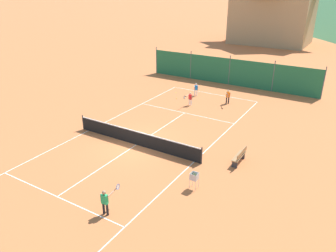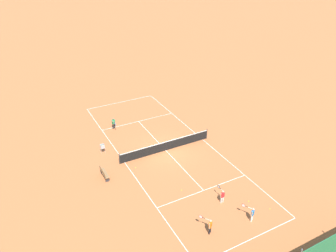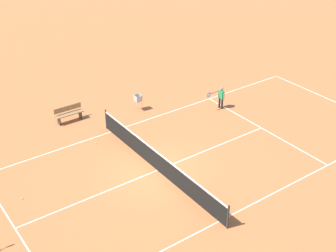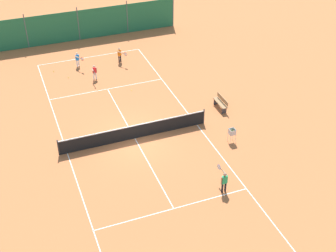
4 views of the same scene
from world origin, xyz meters
The scene contains 13 objects.
ground_plane centered at (0.00, 0.00, 0.00)m, with size 600.00×600.00×0.00m, color #BC6638.
court_line_markings centered at (0.00, 0.00, 0.00)m, with size 8.25×23.85×0.01m.
tennis_net centered at (0.00, 0.00, 0.50)m, with size 9.18×0.08×1.06m.
player_near_baseline centered at (2.88, -6.12, 0.74)m, with size 0.43×1.06×1.26m.
player_near_service centered at (-1.18, 10.58, 0.67)m, with size 0.49×0.99×1.15m.
player_far_baseline centered at (-0.48, 8.10, 0.66)m, with size 0.38×0.96×1.12m.
player_far_service centered at (2.04, 10.14, 0.70)m, with size 0.54×1.01×1.20m.
tennis_ball_near_corner centered at (-2.28, 9.04, 0.03)m, with size 0.07×0.07×0.07m, color #CCE033.
tennis_ball_service_box centered at (-3.13, 10.39, 0.03)m, with size 0.07×0.07×0.07m, color #CCE033.
tennis_ball_mid_court centered at (1.53, 5.57, 0.03)m, with size 0.07×0.07×0.07m, color #CCE033.
tennis_ball_far_corner centered at (3.56, 1.17, 0.03)m, with size 0.07×0.07×0.07m, color #CCE033.
ball_hopper centered at (5.29, -2.36, 0.66)m, with size 0.36×0.36×0.89m.
courtside_bench centered at (6.34, 1.20, 0.45)m, with size 0.36×1.50×0.84m.
Camera 2 is at (11.78, 22.60, 17.02)m, focal length 35.00 mm.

